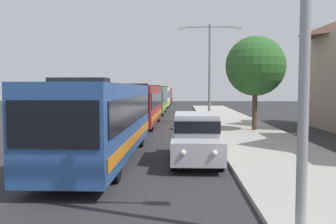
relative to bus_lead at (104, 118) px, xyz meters
The scene contains 9 objects.
bus_lead is the anchor object (origin of this frame).
bus_second_in_line 13.29m from the bus_lead, 90.00° to the left, with size 2.58×11.78×3.21m.
bus_middle 26.54m from the bus_lead, 90.00° to the left, with size 2.58×11.26×3.21m.
bus_fourth_in_line 39.79m from the bus_lead, 90.00° to the left, with size 2.58×10.52×3.21m.
bus_rear 52.58m from the bus_lead, 90.00° to the left, with size 2.58×12.28×3.21m.
white_suv 3.77m from the bus_lead, ahead, with size 1.86×5.06×1.90m.
box_truck_oncoming 51.92m from the bus_lead, 93.65° to the left, with size 2.35×6.86×3.15m.
streetlamp_mid 16.28m from the bus_lead, 70.23° to the left, with size 5.14×0.28×7.87m.
roadside_tree 12.73m from the bus_lead, 50.22° to the left, with size 3.92×3.92×6.16m.
Camera 1 is at (1.84, -2.11, 2.89)m, focal length 38.69 mm.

